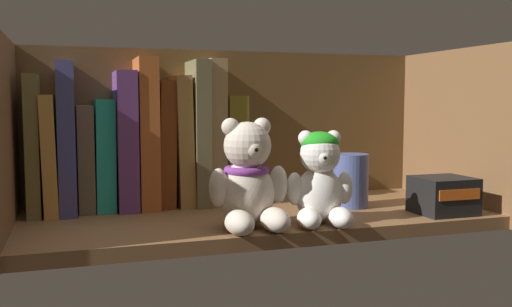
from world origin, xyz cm
name	(u,v)px	position (x,y,z in cm)	size (l,w,h in cm)	color
shelf_board	(258,219)	(0.00, 0.00, 1.00)	(71.34, 29.43, 2.00)	brown
shelf_back_panel	(231,130)	(0.00, 15.31, 14.23)	(73.74, 1.20, 28.46)	brown
shelf_side_panel_left	(3,140)	(-36.47, 0.00, 14.23)	(1.60, 31.83, 28.46)	brown
shelf_side_panel_right	(455,131)	(36.47, 0.00, 14.23)	(1.60, 31.83, 28.46)	brown
book_0	(34,144)	(-33.16, 11.31, 12.77)	(2.02, 13.79, 21.55)	olive
book_1	(50,154)	(-30.87, 11.31, 11.23)	(2.07, 14.55, 18.45)	gold
book_2	(67,138)	(-28.31, 11.31, 13.76)	(2.58, 14.38, 23.53)	#474A8E
book_3	(85,158)	(-25.53, 11.31, 10.41)	(2.52, 10.40, 16.83)	brown
book_4	(104,154)	(-22.56, 11.31, 10.91)	(2.96, 10.67, 17.82)	#24B3A1
book_5	(125,140)	(-19.26, 11.31, 13.13)	(3.17, 12.84, 22.26)	#6A3B80
book_6	(145,133)	(-15.89, 11.31, 14.23)	(3.08, 12.42, 24.46)	#B95C28
book_7	(164,144)	(-12.81, 11.31, 12.42)	(2.62, 9.59, 20.84)	brown
book_8	(181,141)	(-10.00, 11.31, 12.82)	(2.52, 10.46, 21.64)	#AA8041
book_9	(197,133)	(-7.25, 11.31, 14.11)	(2.52, 11.97, 24.22)	#6D6643
book_10	(213,132)	(-4.39, 11.31, 14.26)	(2.73, 9.89, 24.51)	tan
book_11	(231,149)	(-1.14, 11.31, 11.21)	(3.31, 10.45, 18.41)	olive
teddy_bear_larger	(248,181)	(-4.59, -9.55, 8.51)	(11.10, 11.26, 15.25)	beige
teddy_bear_smaller	(320,180)	(5.99, -10.13, 8.34)	(9.99, 10.38, 13.38)	white
pillar_candle	(349,180)	(16.20, 0.46, 6.42)	(5.85, 5.85, 8.84)	#4C5B99
small_product_box	(443,195)	(27.34, -9.56, 4.87)	(8.46, 7.92, 5.73)	black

